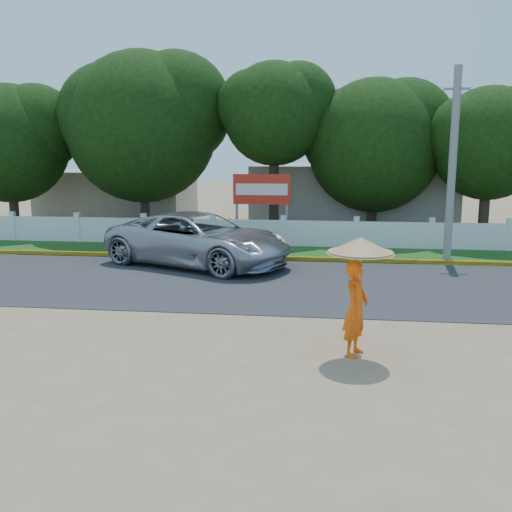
{
  "coord_description": "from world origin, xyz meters",
  "views": [
    {
      "loc": [
        1.78,
        -12.29,
        4.0
      ],
      "look_at": [
        0.0,
        2.0,
        1.3
      ],
      "focal_mm": 40.0,
      "sensor_mm": 36.0,
      "label": 1
    }
  ],
  "objects_px": {
    "utility_pole": "(452,165)",
    "monk_with_parasol": "(358,279)",
    "vehicle": "(199,239)",
    "billboard": "(262,193)"
  },
  "relations": [
    {
      "from": "utility_pole",
      "to": "monk_with_parasol",
      "type": "relative_size",
      "value": 2.92
    },
    {
      "from": "vehicle",
      "to": "billboard",
      "type": "relative_size",
      "value": 2.25
    },
    {
      "from": "vehicle",
      "to": "billboard",
      "type": "height_order",
      "value": "billboard"
    },
    {
      "from": "monk_with_parasol",
      "to": "billboard",
      "type": "xyz_separation_m",
      "value": [
        -3.45,
        13.7,
        0.61
      ]
    },
    {
      "from": "utility_pole",
      "to": "monk_with_parasol",
      "type": "height_order",
      "value": "utility_pole"
    },
    {
      "from": "monk_with_parasol",
      "to": "billboard",
      "type": "height_order",
      "value": "billboard"
    },
    {
      "from": "monk_with_parasol",
      "to": "vehicle",
      "type": "bearing_deg",
      "value": 121.27
    },
    {
      "from": "vehicle",
      "to": "billboard",
      "type": "xyz_separation_m",
      "value": [
        1.56,
        5.45,
        1.22
      ]
    },
    {
      "from": "vehicle",
      "to": "billboard",
      "type": "distance_m",
      "value": 5.8
    },
    {
      "from": "monk_with_parasol",
      "to": "billboard",
      "type": "bearing_deg",
      "value": 104.13
    }
  ]
}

